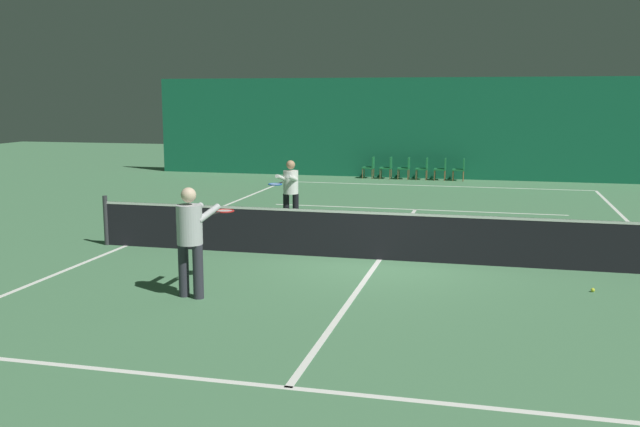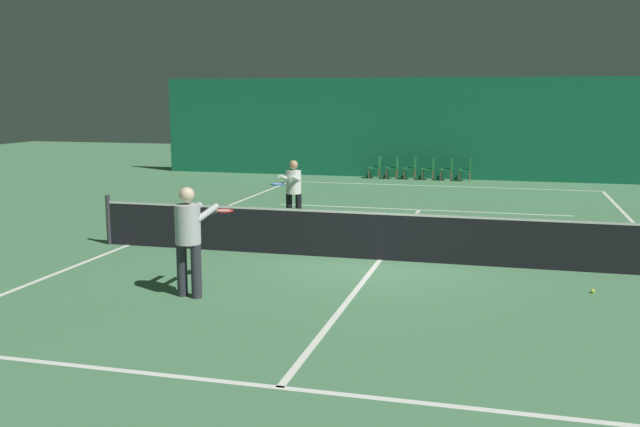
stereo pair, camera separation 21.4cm
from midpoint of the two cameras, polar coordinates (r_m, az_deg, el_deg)
ground_plane at (r=14.06m, az=4.35°, el=-3.71°), size 60.00×60.00×0.00m
backdrop_curtain at (r=27.86m, az=9.27°, el=6.73°), size 23.00×0.12×3.87m
court_line_baseline_far at (r=25.71m, az=8.73°, el=2.20°), size 11.00×0.10×0.00m
court_line_service_far at (r=20.29m, az=7.33°, el=0.32°), size 8.25×0.10×0.00m
court_line_service_near at (r=8.10m, az=-3.36°, el=-13.75°), size 8.25×0.10×0.00m
court_line_sideline_left at (r=15.89m, az=-15.63°, el=-2.50°), size 0.10×23.80×0.00m
court_line_centre at (r=14.06m, az=4.35°, el=-3.70°), size 0.10×12.80×0.00m
tennis_net at (r=13.95m, az=4.38°, el=-1.66°), size 12.00×0.10×1.07m
player_near at (r=11.46m, az=-10.79°, el=-1.59°), size 0.63×1.44×1.77m
player_far at (r=17.55m, az=-2.76°, el=2.07°), size 0.49×1.36×1.62m
courtside_chair_0 at (r=27.74m, az=3.81°, el=3.82°), size 0.44×0.44×0.84m
courtside_chair_1 at (r=27.63m, az=5.22°, el=3.78°), size 0.44×0.44×0.84m
courtside_chair_2 at (r=27.54m, az=6.64°, el=3.74°), size 0.44×0.44×0.84m
courtside_chair_3 at (r=27.46m, az=8.07°, el=3.69°), size 0.44×0.44×0.84m
courtside_chair_4 at (r=27.40m, az=9.51°, el=3.64°), size 0.44×0.44×0.84m
courtside_chair_5 at (r=27.36m, az=10.95°, el=3.59°), size 0.44×0.44×0.84m
tennis_ball at (r=12.55m, az=20.53°, el=-5.75°), size 0.07×0.07×0.07m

